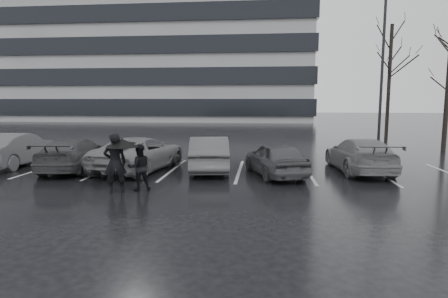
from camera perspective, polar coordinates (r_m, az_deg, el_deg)
ground at (r=13.09m, az=-0.93°, el=-5.34°), size 160.00×160.00×0.00m
office_building at (r=66.07m, az=-15.86°, el=17.11°), size 61.00×26.00×29.00m
car_main at (r=14.58m, az=7.79°, el=-1.44°), size 2.69×4.18×1.32m
car_west_a at (r=15.41m, az=-2.26°, el=-0.71°), size 2.09×4.50×1.43m
car_west_b at (r=15.97m, az=-12.73°, el=-0.66°), size 3.18×5.35×1.39m
car_west_c at (r=16.80m, az=-21.71°, el=-0.70°), size 2.29×4.78×1.34m
car_west_d at (r=18.97m, az=-29.09°, el=-0.04°), size 1.68×4.52×1.48m
car_east at (r=16.22m, az=19.96°, el=-0.85°), size 2.24×4.83×1.37m
pedestrian_left at (r=12.27m, az=-16.27°, el=-1.99°), size 0.81×0.68×1.90m
pedestrian_right at (r=12.38m, az=-12.81°, el=-2.73°), size 0.90×0.83×1.50m
umbrella at (r=12.16m, az=-15.24°, el=0.89°), size 1.01×1.01×1.72m
lamp_post at (r=22.44m, az=22.87°, el=9.41°), size 0.47×0.47×8.52m
stall_stripes at (r=15.62m, az=-2.78°, el=-3.25°), size 19.72×5.00×0.00m
tree_east at (r=25.02m, az=31.01°, el=8.91°), size 0.26×0.26×8.00m
tree_north at (r=31.20m, az=23.85°, el=9.28°), size 0.26×0.26×8.50m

